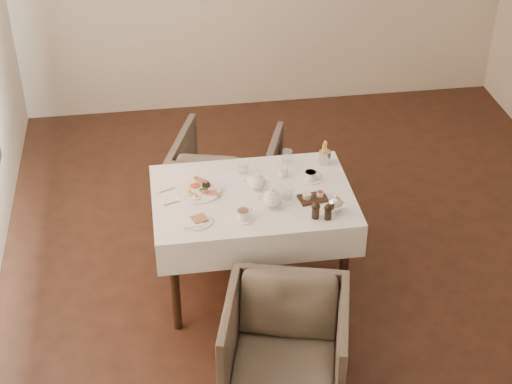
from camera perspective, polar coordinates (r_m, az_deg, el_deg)
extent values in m
plane|color=black|center=(5.65, 4.60, -5.18)|extent=(5.00, 5.00, 0.00)
cube|color=black|center=(5.01, -0.26, -0.49)|extent=(1.20, 0.80, 0.04)
cube|color=white|center=(5.06, -0.25, -1.26)|extent=(1.28, 0.88, 0.23)
cylinder|color=black|center=(5.47, -6.37, -2.14)|extent=(0.06, 0.06, 0.70)
cylinder|color=black|center=(5.59, 4.73, -1.17)|extent=(0.06, 0.06, 0.70)
cylinder|color=black|center=(4.94, -5.92, -6.78)|extent=(0.06, 0.06, 0.70)
cylinder|color=black|center=(5.07, 6.40, -5.58)|extent=(0.06, 0.06, 0.70)
imported|color=#4A4336|center=(4.58, 2.14, -11.11)|extent=(0.85, 0.87, 0.65)
imported|color=#4A4336|center=(5.90, -2.11, 1.05)|extent=(0.95, 0.97, 0.70)
cylinder|color=white|center=(5.03, -4.26, 0.09)|extent=(0.30, 0.30, 0.01)
ellipsoid|color=#B74720|center=(5.06, -4.43, 0.53)|extent=(0.07, 0.07, 0.03)
cylinder|color=brown|center=(5.10, -4.00, 0.85)|extent=(0.09, 0.10, 0.03)
cylinder|color=black|center=(5.06, -3.64, 0.50)|extent=(0.06, 0.06, 0.02)
cube|color=#A23925|center=(4.99, -3.30, -0.05)|extent=(0.10, 0.06, 0.01)
ellipsoid|color=#264C19|center=(5.02, -3.83, 0.20)|extent=(0.06, 0.05, 0.02)
cylinder|color=white|center=(4.76, -4.26, -2.15)|extent=(0.18, 0.18, 0.01)
cube|color=brown|center=(4.76, -4.16, -1.97)|extent=(0.11, 0.11, 0.01)
cube|color=white|center=(4.74, -4.60, -2.28)|extent=(0.12, 0.09, 0.01)
cylinder|color=white|center=(5.16, 2.01, 1.57)|extent=(0.06, 0.06, 0.07)
cylinder|color=white|center=(4.78, -0.94, -1.93)|extent=(0.13, 0.13, 0.01)
cylinder|color=white|center=(4.76, -0.94, -1.62)|extent=(0.11, 0.11, 0.06)
cylinder|color=#956043|center=(4.74, -0.95, -1.37)|extent=(0.07, 0.07, 0.00)
cylinder|color=white|center=(5.14, 3.99, 0.90)|extent=(0.13, 0.13, 0.01)
cylinder|color=white|center=(5.12, 4.00, 1.20)|extent=(0.10, 0.10, 0.06)
cylinder|color=#956043|center=(5.11, 4.02, 1.45)|extent=(0.07, 0.07, 0.00)
cylinder|color=silver|center=(5.18, -0.92, 1.85)|extent=(0.08, 0.08, 0.09)
cylinder|color=silver|center=(4.94, 2.31, -0.04)|extent=(0.07, 0.07, 0.09)
cylinder|color=silver|center=(5.28, 2.26, 2.56)|extent=(0.09, 0.09, 0.10)
cube|color=black|center=(4.96, 4.15, -0.47)|extent=(0.19, 0.14, 0.02)
cylinder|color=white|center=(4.94, 3.72, -0.29)|extent=(0.05, 0.05, 0.03)
cylinder|color=maroon|center=(4.96, 4.69, -0.14)|extent=(0.04, 0.04, 0.03)
cylinder|color=silver|center=(5.30, 5.02, 2.53)|extent=(0.08, 0.08, 0.09)
cube|color=silver|center=(5.07, -6.05, 0.25)|extent=(0.19, 0.09, 0.00)
cube|color=silver|center=(4.95, -5.64, -0.69)|extent=(0.19, 0.08, 0.00)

